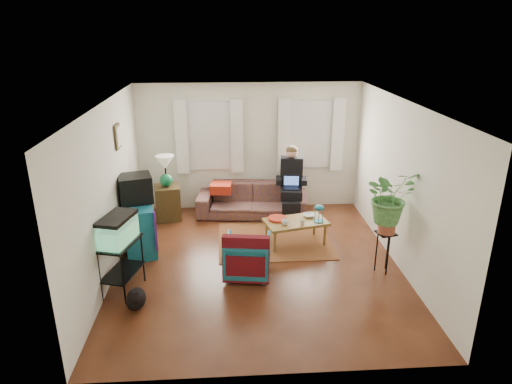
{
  "coord_description": "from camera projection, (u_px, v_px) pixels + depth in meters",
  "views": [
    {
      "loc": [
        -0.46,
        -6.54,
        3.68
      ],
      "look_at": [
        0.0,
        0.4,
        1.1
      ],
      "focal_mm": 32.0,
      "sensor_mm": 36.0,
      "label": 1
    }
  ],
  "objects": [
    {
      "name": "bowl",
      "position": [
        309.0,
        215.0,
        8.11
      ],
      "size": [
        0.25,
        0.25,
        0.05
      ],
      "primitive_type": "imported",
      "rotation": [
        0.0,
        0.0,
        0.24
      ],
      "color": "white",
      "rests_on": "coffee_table"
    },
    {
      "name": "coffee_table",
      "position": [
        295.0,
        232.0,
        8.03
      ],
      "size": [
        1.17,
        0.81,
        0.44
      ],
      "primitive_type": "cube",
      "rotation": [
        0.0,
        0.0,
        0.24
      ],
      "color": "brown",
      "rests_on": "floor"
    },
    {
      "name": "crt_tv",
      "position": [
        135.0,
        189.0,
        7.6
      ],
      "size": [
        0.64,
        0.6,
        0.46
      ],
      "primitive_type": "cube",
      "rotation": [
        0.0,
        0.0,
        0.28
      ],
      "color": "black",
      "rests_on": "dresser"
    },
    {
      "name": "plant_stand",
      "position": [
        384.0,
        252.0,
        7.09
      ],
      "size": [
        0.34,
        0.34,
        0.67
      ],
      "primitive_type": "cube",
      "rotation": [
        0.0,
        0.0,
        0.23
      ],
      "color": "black",
      "rests_on": "floor"
    },
    {
      "name": "seated_person",
      "position": [
        291.0,
        185.0,
        9.08
      ],
      "size": [
        0.62,
        0.73,
        1.3
      ],
      "primitive_type": null,
      "rotation": [
        0.0,
        0.0,
        -0.11
      ],
      "color": "black",
      "rests_on": "sofa"
    },
    {
      "name": "curtains_right",
      "position": [
        311.0,
        135.0,
        9.21
      ],
      "size": [
        1.36,
        0.06,
        1.5
      ],
      "primitive_type": "cube",
      "color": "white",
      "rests_on": "wall_back"
    },
    {
      "name": "window_left",
      "position": [
        209.0,
        136.0,
        9.15
      ],
      "size": [
        1.08,
        0.04,
        1.38
      ],
      "primitive_type": "cube",
      "color": "white",
      "rests_on": "wall_back"
    },
    {
      "name": "sofa",
      "position": [
        252.0,
        195.0,
        9.19
      ],
      "size": [
        2.26,
        1.1,
        0.85
      ],
      "primitive_type": "imported",
      "rotation": [
        0.0,
        0.0,
        -0.11
      ],
      "color": "brown",
      "rests_on": "floor"
    },
    {
      "name": "ceiling",
      "position": [
        258.0,
        104.0,
        6.52
      ],
      "size": [
        4.5,
        5.0,
        0.01
      ],
      "primitive_type": "cube",
      "color": "white",
      "rests_on": "wall_back"
    },
    {
      "name": "dresser",
      "position": [
        138.0,
        227.0,
        7.74
      ],
      "size": [
        0.72,
        1.05,
        0.86
      ],
      "primitive_type": "cube",
      "rotation": [
        0.0,
        0.0,
        0.28
      ],
      "color": "#126170",
      "rests_on": "floor"
    },
    {
      "name": "armchair",
      "position": [
        247.0,
        255.0,
        6.99
      ],
      "size": [
        0.76,
        0.72,
        0.69
      ],
      "primitive_type": "imported",
      "rotation": [
        0.0,
        0.0,
        3.0
      ],
      "color": "#125F71",
      "rests_on": "floor"
    },
    {
      "name": "picture_frame",
      "position": [
        118.0,
        137.0,
        7.4
      ],
      "size": [
        0.04,
        0.32,
        0.4
      ],
      "primitive_type": "cube",
      "color": "#3D2616",
      "rests_on": "wall_left"
    },
    {
      "name": "snack_tray",
      "position": [
        277.0,
        219.0,
        8.0
      ],
      "size": [
        0.4,
        0.4,
        0.04
      ],
      "primitive_type": "cylinder",
      "rotation": [
        0.0,
        0.0,
        0.24
      ],
      "color": "#B21414",
      "rests_on": "coffee_table"
    },
    {
      "name": "wall_back",
      "position": [
        249.0,
        147.0,
        9.31
      ],
      "size": [
        4.5,
        0.01,
        2.6
      ],
      "primitive_type": "cube",
      "color": "silver",
      "rests_on": "floor"
    },
    {
      "name": "serape_throw",
      "position": [
        246.0,
        254.0,
        6.69
      ],
      "size": [
        0.71,
        0.25,
        0.57
      ],
      "primitive_type": "cube",
      "rotation": [
        0.0,
        0.0,
        -0.14
      ],
      "color": "#9E0A0A",
      "rests_on": "armchair"
    },
    {
      "name": "black_cat",
      "position": [
        136.0,
        297.0,
        6.21
      ],
      "size": [
        0.34,
        0.45,
        0.35
      ],
      "primitive_type": "ellipsoid",
      "rotation": [
        0.0,
        0.0,
        0.18
      ],
      "color": "black",
      "rests_on": "floor"
    },
    {
      "name": "wall_left",
      "position": [
        108.0,
        192.0,
        6.83
      ],
      "size": [
        0.01,
        5.0,
        2.6
      ],
      "primitive_type": "cube",
      "color": "silver",
      "rests_on": "floor"
    },
    {
      "name": "table_lamp",
      "position": [
        166.0,
        172.0,
        8.8
      ],
      "size": [
        0.41,
        0.41,
        0.63
      ],
      "primitive_type": null,
      "rotation": [
        0.0,
        0.0,
        0.19
      ],
      "color": "white",
      "rests_on": "side_table"
    },
    {
      "name": "window_right",
      "position": [
        310.0,
        135.0,
        9.28
      ],
      "size": [
        1.08,
        0.04,
        1.38
      ],
      "primitive_type": "cube",
      "color": "white",
      "rests_on": "wall_back"
    },
    {
      "name": "birdcage",
      "position": [
        319.0,
        213.0,
        7.88
      ],
      "size": [
        0.21,
        0.21,
        0.31
      ],
      "primitive_type": null,
      "rotation": [
        0.0,
        0.0,
        0.24
      ],
      "color": "#115B6B",
      "rests_on": "coffee_table"
    },
    {
      "name": "curtains_left",
      "position": [
        209.0,
        137.0,
        9.08
      ],
      "size": [
        1.36,
        0.06,
        1.5
      ],
      "primitive_type": "cube",
      "color": "white",
      "rests_on": "wall_back"
    },
    {
      "name": "cup_a",
      "position": [
        285.0,
        222.0,
        7.79
      ],
      "size": [
        0.14,
        0.14,
        0.09
      ],
      "primitive_type": "imported",
      "rotation": [
        0.0,
        0.0,
        0.24
      ],
      "color": "white",
      "rests_on": "coffee_table"
    },
    {
      "name": "cup_b",
      "position": [
        302.0,
        222.0,
        7.8
      ],
      "size": [
        0.12,
        0.12,
        0.09
      ],
      "primitive_type": "imported",
      "rotation": [
        0.0,
        0.0,
        0.24
      ],
      "color": "beige",
      "rests_on": "coffee_table"
    },
    {
      "name": "wall_front",
      "position": [
        275.0,
        272.0,
        4.63
      ],
      "size": [
        4.5,
        0.01,
        2.6
      ],
      "primitive_type": "cube",
      "color": "silver",
      "rests_on": "floor"
    },
    {
      "name": "aquarium",
      "position": [
        118.0,
        229.0,
        6.34
      ],
      "size": [
        0.51,
        0.71,
        0.41
      ],
      "primitive_type": "cube",
      "rotation": [
        0.0,
        0.0,
        -0.27
      ],
      "color": "#7FD899",
      "rests_on": "aquarium_stand"
    },
    {
      "name": "side_table",
      "position": [
        168.0,
        203.0,
        9.02
      ],
      "size": [
        0.55,
        0.55,
        0.69
      ],
      "primitive_type": "cube",
      "rotation": [
        0.0,
        0.0,
        0.19
      ],
      "color": "#392715",
      "rests_on": "floor"
    },
    {
      "name": "area_rug",
      "position": [
        275.0,
        240.0,
        8.21
      ],
      "size": [
        2.01,
        1.61,
        0.01
      ],
      "primitive_type": "cube",
      "rotation": [
        0.0,
        0.0,
        0.01
      ],
      "color": "maroon",
      "rests_on": "floor"
    },
    {
      "name": "floor",
      "position": [
        258.0,
        264.0,
        7.42
      ],
      "size": [
        4.5,
        5.0,
        0.01
      ],
      "primitive_type": "cube",
      "color": "#4F2B14",
      "rests_on": "ground"
    },
    {
      "name": "wall_right",
      "position": [
        401.0,
        186.0,
        7.11
      ],
      "size": [
        0.01,
        5.0,
        2.6
      ],
      "primitive_type": "cube",
      "color": "silver",
      "rests_on": "floor"
    },
    {
      "name": "aquarium_stand",
      "position": [
        122.0,
        267.0,
        6.54
      ],
      "size": [
        0.57,
        0.78,
        0.78
      ],
      "primitive_type": "cube",
      "rotation": [
        0.0,
        0.0,
        -0.27
      ],
      "color": "black",
      "rests_on": "floor"
    },
    {
      "name": "potted_plant",
      "position": [
        389.0,
        204.0,
        6.81
      ],
      "size": [
        0.9,
        0.82,
        0.85
      ],
      "primitive_type": "imported",
      "rotation": [
        0.0,
        0.0,
        0.23
      ],
      "color": "#599947",
      "rests_on": "plant_stand"
    }
  ]
}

